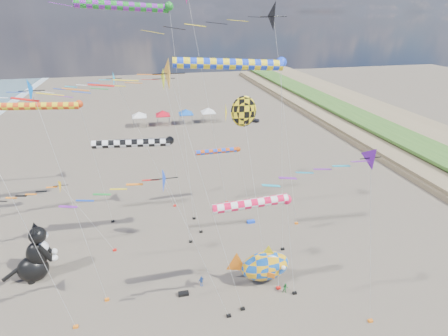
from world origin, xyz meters
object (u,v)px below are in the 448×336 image
fish_inflatable (265,266)px  child_blue (201,281)px  child_green (285,288)px  cat_inflatable (33,253)px  person_adult (253,271)px  parked_car (252,119)px

fish_inflatable → child_blue: size_ratio=5.76×
fish_inflatable → child_green: fish_inflatable is taller
cat_inflatable → fish_inflatable: (20.30, -5.52, -0.83)m
fish_inflatable → person_adult: bearing=132.4°
child_green → child_blue: 7.52m
cat_inflatable → parked_car: cat_inflatable is taller
person_adult → child_blue: size_ratio=1.65×
child_blue → parked_car: (19.87, 48.49, 0.03)m
cat_inflatable → person_adult: cat_inflatable is taller
person_adult → child_green: bearing=-61.8°
child_green → person_adult: bearing=140.1°
cat_inflatable → child_blue: cat_inflatable is taller
fish_inflatable → parked_car: fish_inflatable is taller
person_adult → parked_car: bearing=58.7°
person_adult → child_green: size_ratio=1.69×
fish_inflatable → parked_car: size_ratio=1.87×
parked_car → child_green: bearing=-165.1°
child_blue → cat_inflatable: bearing=142.0°
person_adult → child_blue: bearing=164.8°
child_blue → person_adult: bearing=-21.8°
cat_inflatable → child_blue: bearing=-30.0°
fish_inflatable → person_adult: fish_inflatable is taller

